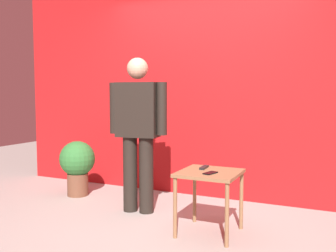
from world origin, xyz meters
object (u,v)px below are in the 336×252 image
object	(u,v)px
standing_person	(138,127)
tv_remote	(204,167)
cell_phone	(210,173)
potted_plant	(77,163)
side_table	(210,181)

from	to	relation	value
standing_person	tv_remote	distance (m)	0.90
cell_phone	potted_plant	world-z (taller)	potted_plant
standing_person	cell_phone	world-z (taller)	standing_person
tv_remote	potted_plant	bearing A→B (deg)	164.28
cell_phone	tv_remote	bearing A→B (deg)	138.59
standing_person	cell_phone	bearing A→B (deg)	-21.36
side_table	cell_phone	xyz separation A→B (m)	(0.04, -0.08, 0.09)
cell_phone	potted_plant	distance (m)	2.06
cell_phone	potted_plant	bearing A→B (deg)	177.85
side_table	potted_plant	size ratio (longest dim) A/B	0.84
side_table	cell_phone	bearing A→B (deg)	-67.07
side_table	tv_remote	xyz separation A→B (m)	(-0.09, 0.11, 0.10)
standing_person	cell_phone	xyz separation A→B (m)	(0.94, -0.37, -0.35)
standing_person	cell_phone	distance (m)	1.07
standing_person	tv_remote	size ratio (longest dim) A/B	9.73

